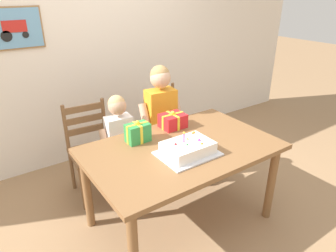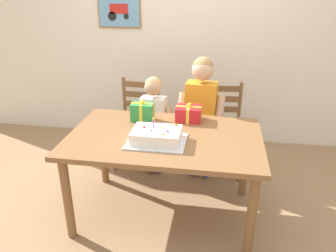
# 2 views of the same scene
# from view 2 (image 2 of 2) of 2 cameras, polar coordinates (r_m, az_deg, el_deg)

# --- Properties ---
(ground_plane) EXTENTS (20.00, 20.00, 0.00)m
(ground_plane) POSITION_cam_2_polar(r_m,az_deg,el_deg) (3.01, -0.52, -14.65)
(ground_plane) COLOR #997551
(back_wall) EXTENTS (6.40, 0.11, 2.60)m
(back_wall) POSITION_cam_2_polar(r_m,az_deg,el_deg) (4.02, 3.43, 15.54)
(back_wall) COLOR silver
(back_wall) RESTS_ON ground
(dining_table) EXTENTS (1.52, 0.96, 0.75)m
(dining_table) POSITION_cam_2_polar(r_m,az_deg,el_deg) (2.65, -0.58, -3.43)
(dining_table) COLOR brown
(dining_table) RESTS_ON ground
(birthday_cake) EXTENTS (0.44, 0.34, 0.19)m
(birthday_cake) POSITION_cam_2_polar(r_m,az_deg,el_deg) (2.49, -1.97, -1.78)
(birthday_cake) COLOR silver
(birthday_cake) RESTS_ON dining_table
(gift_box_red_large) EXTENTS (0.19, 0.13, 0.19)m
(gift_box_red_large) POSITION_cam_2_polar(r_m,az_deg,el_deg) (2.88, -4.42, 2.43)
(gift_box_red_large) COLOR #2D8E42
(gift_box_red_large) RESTS_ON dining_table
(gift_box_beside_cake) EXTENTS (0.22, 0.18, 0.16)m
(gift_box_beside_cake) POSITION_cam_2_polar(r_m,az_deg,el_deg) (2.88, 3.56, 2.16)
(gift_box_beside_cake) COLOR red
(gift_box_beside_cake) RESTS_ON dining_table
(chair_left) EXTENTS (0.45, 0.45, 0.92)m
(chair_left) POSITION_cam_2_polar(r_m,az_deg,el_deg) (3.57, -5.29, 0.49)
(chair_left) COLOR brown
(chair_left) RESTS_ON ground
(chair_right) EXTENTS (0.45, 0.45, 0.92)m
(chair_right) POSITION_cam_2_polar(r_m,az_deg,el_deg) (3.47, 9.06, -0.44)
(chair_right) COLOR brown
(chair_right) RESTS_ON ground
(child_older) EXTENTS (0.46, 0.27, 1.24)m
(child_older) POSITION_cam_2_polar(r_m,az_deg,el_deg) (3.20, 5.69, 3.20)
(child_older) COLOR #38426B
(child_older) RESTS_ON ground
(child_younger) EXTENTS (0.38, 0.22, 1.03)m
(child_younger) POSITION_cam_2_polar(r_m,az_deg,el_deg) (3.30, -2.52, 1.60)
(child_younger) COLOR #38426B
(child_younger) RESTS_ON ground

